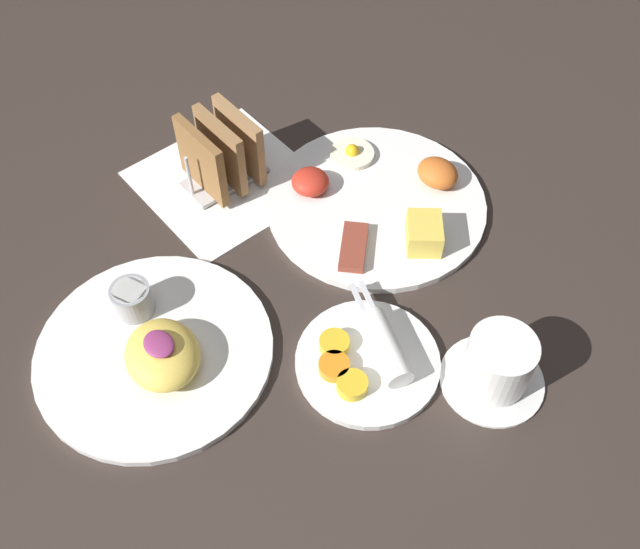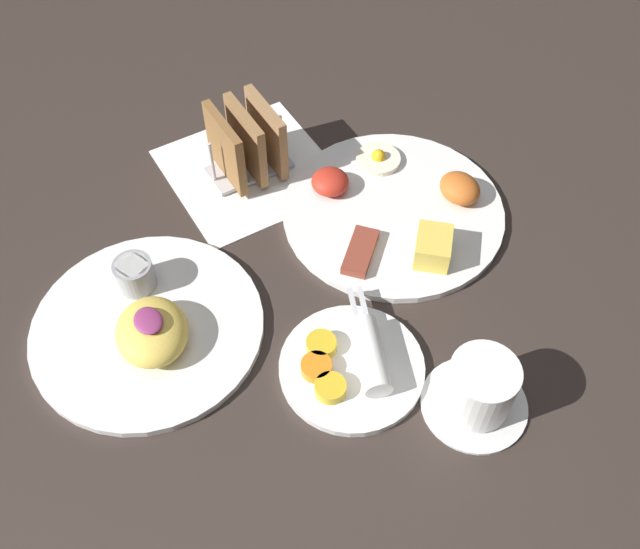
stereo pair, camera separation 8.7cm
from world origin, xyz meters
TOP-DOWN VIEW (x-y plane):
  - ground_plane at (0.00, 0.00)m, footprint 3.00×3.00m
  - napkin_flat at (-0.18, 0.09)m, footprint 0.22×0.22m
  - plate_breakfast at (-0.00, 0.22)m, footprint 0.30×0.30m
  - plate_condiments at (0.17, 0.04)m, footprint 0.17×0.17m
  - plate_foreground at (0.00, -0.14)m, footprint 0.28×0.28m
  - toast_rack at (-0.18, 0.09)m, footprint 0.10×0.12m
  - coffee_cup at (0.28, 0.13)m, footprint 0.12×0.12m

SIDE VIEW (x-z plane):
  - ground_plane at x=0.00m, z-range 0.00..0.00m
  - napkin_flat at x=-0.18m, z-range 0.00..0.00m
  - plate_breakfast at x=0.00m, z-range -0.01..0.03m
  - plate_condiments at x=0.17m, z-range -0.01..0.03m
  - plate_foreground at x=0.00m, z-range -0.01..0.04m
  - coffee_cup at x=0.28m, z-range 0.00..0.08m
  - toast_rack at x=-0.18m, z-range 0.00..0.10m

